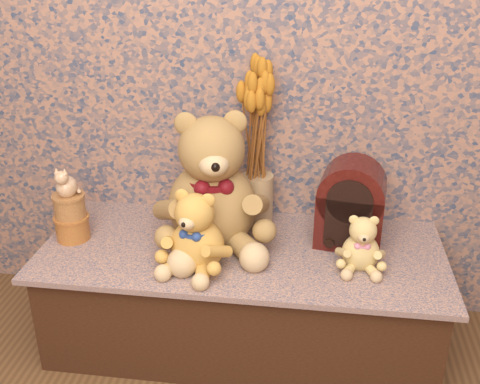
{
  "coord_description": "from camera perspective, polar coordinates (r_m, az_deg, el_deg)",
  "views": [
    {
      "loc": [
        0.23,
        -0.51,
        1.41
      ],
      "look_at": [
        0.0,
        1.16,
        0.63
      ],
      "focal_mm": 42.47,
      "sensor_mm": 36.0,
      "label": 1
    }
  ],
  "objects": [
    {
      "name": "teddy_small",
      "position": [
        1.89,
        12.14,
        -4.67
      ],
      "size": [
        0.17,
        0.2,
        0.2
      ],
      "primitive_type": null,
      "rotation": [
        0.0,
        0.0,
        0.02
      ],
      "color": "tan",
      "rests_on": "display_shelf"
    },
    {
      "name": "display_shelf",
      "position": [
        2.11,
        0.19,
        -10.25
      ],
      "size": [
        1.41,
        0.6,
        0.39
      ],
      "primitive_type": "cube",
      "color": "navy",
      "rests_on": "ground"
    },
    {
      "name": "cathedral_radio",
      "position": [
        2.0,
        11.11,
        -1.08
      ],
      "size": [
        0.25,
        0.19,
        0.31
      ],
      "primitive_type": null,
      "rotation": [
        0.0,
        0.0,
        -0.14
      ],
      "color": "#3A0D0A",
      "rests_on": "display_shelf"
    },
    {
      "name": "teddy_medium",
      "position": [
        1.84,
        -4.36,
        -3.44
      ],
      "size": [
        0.29,
        0.33,
        0.29
      ],
      "primitive_type": null,
      "rotation": [
        0.0,
        0.0,
        -0.25
      ],
      "color": "gold",
      "rests_on": "display_shelf"
    },
    {
      "name": "dried_stalks",
      "position": [
        2.01,
        1.85,
        7.64
      ],
      "size": [
        0.31,
        0.31,
        0.45
      ],
      "primitive_type": null,
      "rotation": [
        0.0,
        0.0,
        0.37
      ],
      "color": "#BB6F1E",
      "rests_on": "ceramic_vase"
    },
    {
      "name": "biscuit_tin_lower",
      "position": [
        2.13,
        -16.47,
        -3.45
      ],
      "size": [
        0.15,
        0.15,
        0.09
      ],
      "primitive_type": "cylinder",
      "rotation": [
        0.0,
        0.0,
        0.34
      ],
      "color": "gold",
      "rests_on": "display_shelf"
    },
    {
      "name": "ceramic_vase",
      "position": [
        2.13,
        1.74,
        -0.77
      ],
      "size": [
        0.14,
        0.14,
        0.2
      ],
      "primitive_type": "cylinder",
      "rotation": [
        0.0,
        0.0,
        -0.21
      ],
      "color": "tan",
      "rests_on": "display_shelf"
    },
    {
      "name": "cat_figurine",
      "position": [
        2.06,
        -17.09,
        1.13
      ],
      "size": [
        0.09,
        0.1,
        0.12
      ],
      "primitive_type": null,
      "rotation": [
        0.0,
        0.0,
        -0.04
      ],
      "color": "silver",
      "rests_on": "biscuit_tin_upper"
    },
    {
      "name": "biscuit_tin_upper",
      "position": [
        2.1,
        -16.75,
        -1.38
      ],
      "size": [
        0.13,
        0.13,
        0.08
      ],
      "primitive_type": "cylinder",
      "rotation": [
        0.0,
        0.0,
        -0.26
      ],
      "color": "tan",
      "rests_on": "biscuit_tin_lower"
    },
    {
      "name": "teddy_large",
      "position": [
        1.95,
        -2.88,
        1.9
      ],
      "size": [
        0.53,
        0.58,
        0.52
      ],
      "primitive_type": null,
      "rotation": [
        0.0,
        0.0,
        0.27
      ],
      "color": "olive",
      "rests_on": "display_shelf"
    }
  ]
}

